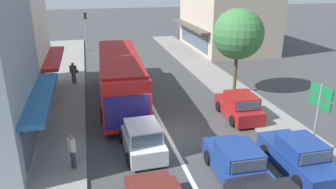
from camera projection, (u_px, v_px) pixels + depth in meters
The scene contains 15 objects.
ground_plane at pixel (167, 135), 17.38m from camera, with size 140.00×140.00×0.00m, color #3F3F42.
lane_centre_line at pixel (153, 107), 21.02m from camera, with size 0.20×28.00×0.01m, color silver.
sidewalk_left at pixel (44, 104), 21.30m from camera, with size 5.20×44.00×0.14m, color gray.
kerb_right at pixel (229, 89), 24.21m from camera, with size 2.80×44.00×0.12m, color gray.
building_right_far at pixel (227, 16), 36.28m from camera, with size 8.65×11.22×7.25m.
city_bus at pixel (120, 75), 21.15m from camera, with size 3.06×10.95×3.23m.
hatchback_behind_bus_mid at pixel (142, 138), 15.50m from camera, with size 1.92×3.75×1.54m.
sedan_behind_bus_near at pixel (238, 164), 13.53m from camera, with size 2.01×4.26×1.47m.
parked_sedan_kerb_front at pixel (299, 156), 14.08m from camera, with size 1.90×4.20×1.47m.
parked_hatchback_kerb_second at pixel (239, 106), 19.26m from camera, with size 1.89×3.74×1.54m.
traffic_light_downstreet at pixel (86, 25), 35.22m from camera, with size 0.33×0.24×4.20m.
directional_road_sign at pixel (319, 103), 14.34m from camera, with size 0.10×1.40×3.60m.
street_tree_right at pixel (238, 34), 21.88m from camera, with size 3.43×3.43×5.98m.
pedestrian_with_handbag_near at pixel (73, 72), 24.86m from camera, with size 0.65×0.40×1.63m.
pedestrian_browsing_midblock at pixel (72, 149), 13.89m from camera, with size 0.36×0.52×1.63m.
Camera 1 is at (-3.69, -15.12, 8.03)m, focal length 35.00 mm.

